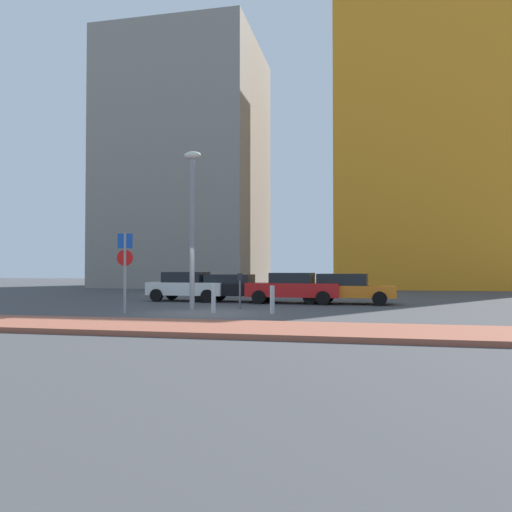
{
  "coord_description": "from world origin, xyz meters",
  "views": [
    {
      "loc": [
        5.73,
        -17.86,
        1.64
      ],
      "look_at": [
        1.42,
        1.99,
        2.16
      ],
      "focal_mm": 35.31,
      "sensor_mm": 36.0,
      "label": 1
    }
  ],
  "objects_px": {
    "parked_car_white": "(188,286)",
    "parked_car_black": "(234,287)",
    "parking_sign_post": "(125,262)",
    "traffic_bollard_mid": "(214,299)",
    "parked_car_red": "(293,288)",
    "traffic_bollard_near": "(272,300)",
    "parked_car_orange": "(345,288)",
    "parking_meter": "(240,286)",
    "street_lamp": "(192,215)"
  },
  "relations": [
    {
      "from": "parked_car_black",
      "to": "traffic_bollard_mid",
      "type": "relative_size",
      "value": 4.19
    },
    {
      "from": "parked_car_white",
      "to": "traffic_bollard_mid",
      "type": "relative_size",
      "value": 3.89
    },
    {
      "from": "parked_car_white",
      "to": "parked_car_orange",
      "type": "distance_m",
      "value": 7.9
    },
    {
      "from": "traffic_bollard_near",
      "to": "traffic_bollard_mid",
      "type": "height_order",
      "value": "traffic_bollard_mid"
    },
    {
      "from": "parking_meter",
      "to": "street_lamp",
      "type": "bearing_deg",
      "value": -155.38
    },
    {
      "from": "parking_sign_post",
      "to": "traffic_bollard_near",
      "type": "relative_size",
      "value": 2.9
    },
    {
      "from": "parking_sign_post",
      "to": "street_lamp",
      "type": "distance_m",
      "value": 3.4
    },
    {
      "from": "parked_car_orange",
      "to": "traffic_bollard_near",
      "type": "height_order",
      "value": "parked_car_orange"
    },
    {
      "from": "parked_car_black",
      "to": "traffic_bollard_near",
      "type": "bearing_deg",
      "value": -63.53
    },
    {
      "from": "parked_car_red",
      "to": "parking_meter",
      "type": "relative_size",
      "value": 3.07
    },
    {
      "from": "parked_car_white",
      "to": "traffic_bollard_near",
      "type": "xyz_separation_m",
      "value": [
        5.5,
        -6.23,
        -0.26
      ]
    },
    {
      "from": "parked_car_black",
      "to": "parked_car_red",
      "type": "height_order",
      "value": "parked_car_red"
    },
    {
      "from": "parked_car_red",
      "to": "street_lamp",
      "type": "xyz_separation_m",
      "value": [
        -3.48,
        -4.49,
        3.05
      ]
    },
    {
      "from": "parked_car_orange",
      "to": "parking_sign_post",
      "type": "relative_size",
      "value": 1.56
    },
    {
      "from": "parking_meter",
      "to": "traffic_bollard_near",
      "type": "relative_size",
      "value": 1.41
    },
    {
      "from": "parked_car_orange",
      "to": "parking_meter",
      "type": "relative_size",
      "value": 3.19
    },
    {
      "from": "street_lamp",
      "to": "parked_car_orange",
      "type": "bearing_deg",
      "value": 38.45
    },
    {
      "from": "parked_car_black",
      "to": "parking_meter",
      "type": "height_order",
      "value": "parking_meter"
    },
    {
      "from": "parked_car_white",
      "to": "parking_sign_post",
      "type": "height_order",
      "value": "parking_sign_post"
    },
    {
      "from": "parked_car_black",
      "to": "parking_meter",
      "type": "xyz_separation_m",
      "value": [
        1.39,
        -4.25,
        0.21
      ]
    },
    {
      "from": "parked_car_white",
      "to": "street_lamp",
      "type": "relative_size",
      "value": 0.63
    },
    {
      "from": "parked_car_black",
      "to": "parked_car_orange",
      "type": "height_order",
      "value": "parked_car_orange"
    },
    {
      "from": "parked_car_black",
      "to": "parking_sign_post",
      "type": "relative_size",
      "value": 1.47
    },
    {
      "from": "parked_car_white",
      "to": "street_lamp",
      "type": "xyz_separation_m",
      "value": [
        2.0,
        -5.05,
        3.03
      ]
    },
    {
      "from": "traffic_bollard_mid",
      "to": "parking_meter",
      "type": "bearing_deg",
      "value": 78.78
    },
    {
      "from": "parking_meter",
      "to": "traffic_bollard_near",
      "type": "xyz_separation_m",
      "value": [
        1.72,
        -1.99,
        -0.43
      ]
    },
    {
      "from": "parked_car_white",
      "to": "parked_car_orange",
      "type": "height_order",
      "value": "parked_car_white"
    },
    {
      "from": "parked_car_orange",
      "to": "traffic_bollard_mid",
      "type": "bearing_deg",
      "value": -126.75
    },
    {
      "from": "parking_sign_post",
      "to": "traffic_bollard_mid",
      "type": "height_order",
      "value": "parking_sign_post"
    },
    {
      "from": "parking_sign_post",
      "to": "traffic_bollard_mid",
      "type": "relative_size",
      "value": 2.85
    },
    {
      "from": "parked_car_red",
      "to": "parking_meter",
      "type": "height_order",
      "value": "parking_meter"
    },
    {
      "from": "parked_car_white",
      "to": "parked_car_red",
      "type": "height_order",
      "value": "parked_car_white"
    },
    {
      "from": "parking_sign_post",
      "to": "traffic_bollard_mid",
      "type": "distance_m",
      "value": 3.56
    },
    {
      "from": "parked_car_orange",
      "to": "traffic_bollard_mid",
      "type": "height_order",
      "value": "parked_car_orange"
    },
    {
      "from": "parked_car_orange",
      "to": "street_lamp",
      "type": "relative_size",
      "value": 0.73
    },
    {
      "from": "parked_car_white",
      "to": "traffic_bollard_near",
      "type": "distance_m",
      "value": 8.31
    },
    {
      "from": "parking_sign_post",
      "to": "parked_car_white",
      "type": "bearing_deg",
      "value": 90.83
    },
    {
      "from": "parked_car_black",
      "to": "parking_sign_post",
      "type": "xyz_separation_m",
      "value": [
        -2.29,
        -7.12,
        1.15
      ]
    },
    {
      "from": "parked_car_white",
      "to": "traffic_bollard_mid",
      "type": "distance_m",
      "value": 7.29
    },
    {
      "from": "parked_car_white",
      "to": "parking_sign_post",
      "type": "relative_size",
      "value": 1.36
    },
    {
      "from": "parked_car_orange",
      "to": "parking_sign_post",
      "type": "xyz_separation_m",
      "value": [
        -7.78,
        -6.73,
        1.13
      ]
    },
    {
      "from": "parked_car_black",
      "to": "street_lamp",
      "type": "bearing_deg",
      "value": -94.43
    },
    {
      "from": "parked_car_red",
      "to": "traffic_bollard_near",
      "type": "xyz_separation_m",
      "value": [
        0.02,
        -5.67,
        -0.24
      ]
    },
    {
      "from": "parked_car_black",
      "to": "parked_car_orange",
      "type": "bearing_deg",
      "value": -4.07
    },
    {
      "from": "parked_car_white",
      "to": "parked_car_black",
      "type": "distance_m",
      "value": 2.39
    },
    {
      "from": "parking_sign_post",
      "to": "traffic_bollard_near",
      "type": "distance_m",
      "value": 5.63
    },
    {
      "from": "parked_car_black",
      "to": "parking_sign_post",
      "type": "distance_m",
      "value": 7.57
    },
    {
      "from": "parked_car_black",
      "to": "parked_car_orange",
      "type": "relative_size",
      "value": 0.94
    },
    {
      "from": "parked_car_black",
      "to": "street_lamp",
      "type": "relative_size",
      "value": 0.68
    },
    {
      "from": "parking_meter",
      "to": "street_lamp",
      "type": "xyz_separation_m",
      "value": [
        -1.78,
        -0.82,
        2.87
      ]
    }
  ]
}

